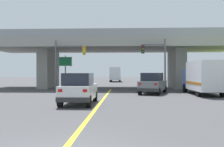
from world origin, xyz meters
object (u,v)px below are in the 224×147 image
at_px(suv_lead, 79,89).
at_px(highway_sign, 65,64).
at_px(traffic_signal_farside, 66,58).
at_px(traffic_signal_nearside, 157,58).
at_px(suv_crossing, 153,83).
at_px(box_truck, 203,77).
at_px(semi_truck_distant, 115,74).

height_order(suv_lead, highway_sign, highway_sign).
bearing_deg(traffic_signal_farside, highway_sign, 104.15).
bearing_deg(highway_sign, traffic_signal_nearside, -16.38).
bearing_deg(suv_crossing, box_truck, 7.24).
bearing_deg(highway_sign, suv_lead, -73.82).
bearing_deg(traffic_signal_farside, semi_truck_distant, 80.78).
bearing_deg(semi_truck_distant, highway_sign, -101.88).
height_order(suv_lead, box_truck, box_truck).
relative_size(suv_lead, highway_sign, 1.07).
xyz_separation_m(box_truck, traffic_signal_farside, (-13.87, 4.50, 2.01)).
xyz_separation_m(suv_lead, highway_sign, (-4.35, 15.01, 2.03)).
height_order(traffic_signal_nearside, highway_sign, traffic_signal_nearside).
bearing_deg(suv_lead, traffic_signal_farside, 106.67).
relative_size(highway_sign, semi_truck_distant, 0.59).
distance_m(suv_crossing, highway_sign, 12.18).
bearing_deg(suv_crossing, suv_lead, -105.91).
relative_size(traffic_signal_farside, highway_sign, 1.37).
relative_size(box_truck, highway_sign, 1.73).
xyz_separation_m(suv_crossing, traffic_signal_nearside, (0.87, 3.36, 2.62)).
distance_m(suv_lead, box_truck, 12.76).
relative_size(suv_crossing, box_truck, 0.69).
distance_m(suv_crossing, traffic_signal_nearside, 4.35).
bearing_deg(box_truck, semi_truck_distant, 105.75).
height_order(traffic_signal_farside, highway_sign, traffic_signal_farside).
bearing_deg(semi_truck_distant, traffic_signal_nearside, -78.96).
relative_size(suv_lead, semi_truck_distant, 0.63).
height_order(suv_lead, semi_truck_distant, semi_truck_distant).
distance_m(box_truck, traffic_signal_nearside, 5.97).
relative_size(suv_lead, traffic_signal_nearside, 0.77).
bearing_deg(traffic_signal_nearside, highway_sign, 163.62).
bearing_deg(traffic_signal_farside, suv_crossing, -21.28).
distance_m(highway_sign, semi_truck_distant, 25.99).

